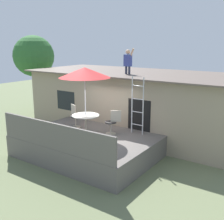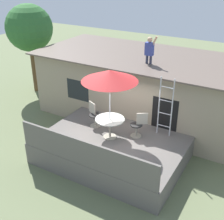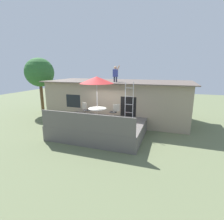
# 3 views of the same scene
# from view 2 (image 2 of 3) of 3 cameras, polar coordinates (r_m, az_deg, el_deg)

# --- Properties ---
(ground_plane) EXTENTS (40.00, 40.00, 0.00)m
(ground_plane) POSITION_cam_2_polar(r_m,az_deg,el_deg) (11.07, 0.21, -9.11)
(ground_plane) COLOR #66704C
(house) EXTENTS (10.50, 4.50, 2.87)m
(house) POSITION_cam_2_polar(r_m,az_deg,el_deg) (13.23, 8.02, 4.04)
(house) COLOR gray
(house) RESTS_ON ground
(deck) EXTENTS (5.01, 3.64, 0.80)m
(deck) POSITION_cam_2_polar(r_m,az_deg,el_deg) (10.84, 0.21, -7.39)
(deck) COLOR #605B56
(deck) RESTS_ON ground
(deck_railing) EXTENTS (4.91, 0.08, 0.90)m
(deck_railing) POSITION_cam_2_polar(r_m,az_deg,el_deg) (9.14, -5.38, -8.31)
(deck_railing) COLOR #605B56
(deck_railing) RESTS_ON deck
(patio_table) EXTENTS (1.04, 1.04, 0.74)m
(patio_table) POSITION_cam_2_polar(r_m,az_deg,el_deg) (10.44, -0.41, -2.49)
(patio_table) COLOR #A59E8C
(patio_table) RESTS_ON deck
(patio_umbrella) EXTENTS (1.90, 1.90, 2.54)m
(patio_umbrella) POSITION_cam_2_polar(r_m,az_deg,el_deg) (9.71, -0.44, 6.63)
(patio_umbrella) COLOR silver
(patio_umbrella) RESTS_ON deck
(step_ladder) EXTENTS (0.52, 0.04, 2.20)m
(step_ladder) POSITION_cam_2_polar(r_m,az_deg,el_deg) (10.55, 10.24, 0.52)
(step_ladder) COLOR silver
(step_ladder) RESTS_ON deck
(person_figure) EXTENTS (0.47, 0.20, 1.11)m
(person_figure) POSITION_cam_2_polar(r_m,az_deg,el_deg) (11.73, 7.26, 11.68)
(person_figure) COLOR #33384C
(person_figure) RESTS_ON house
(patio_chair_left) EXTENTS (0.59, 0.44, 0.92)m
(patio_chair_left) POSITION_cam_2_polar(r_m,az_deg,el_deg) (11.29, -3.48, -0.90)
(patio_chair_left) COLOR #A59E8C
(patio_chair_left) RESTS_ON deck
(patio_chair_right) EXTENTS (0.56, 0.46, 0.92)m
(patio_chair_right) POSITION_cam_2_polar(r_m,az_deg,el_deg) (10.62, 5.09, -2.87)
(patio_chair_right) COLOR #A59E8C
(patio_chair_right) RESTS_ON deck
(backyard_tree) EXTENTS (2.41, 2.41, 4.65)m
(backyard_tree) POSITION_cam_2_polar(r_m,az_deg,el_deg) (16.26, -15.65, 14.89)
(backyard_tree) COLOR brown
(backyard_tree) RESTS_ON ground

